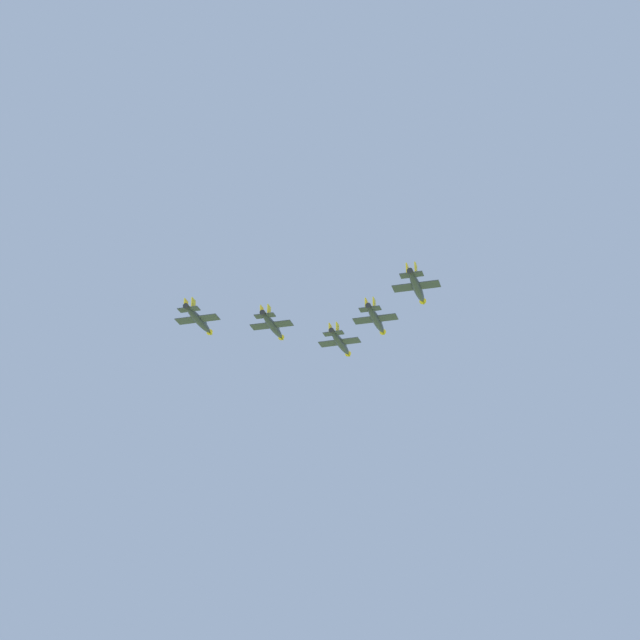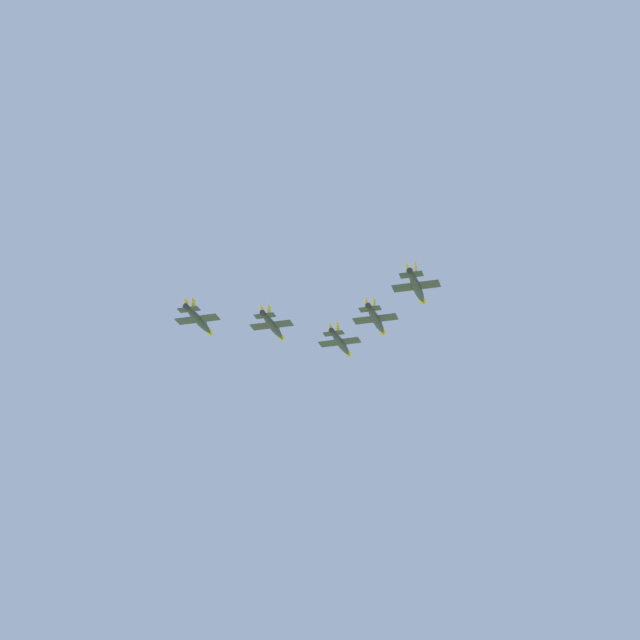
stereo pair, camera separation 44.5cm
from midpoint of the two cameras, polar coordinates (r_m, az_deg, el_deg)
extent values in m
ellipsoid|color=#2D3338|center=(261.81, 1.06, -1.24)|extent=(13.87, 7.32, 1.84)
cone|color=gold|center=(268.84, 1.53, -1.90)|extent=(2.30, 2.16, 1.56)
ellipsoid|color=#334751|center=(264.86, 1.24, -1.37)|extent=(2.80, 2.23, 1.07)
cube|color=#2D3338|center=(261.14, 1.01, -1.20)|extent=(7.02, 10.67, 0.18)
cube|color=gold|center=(262.35, 0.05, -1.31)|extent=(2.99, 1.81, 0.22)
cube|color=gold|center=(260.05, 1.99, -1.07)|extent=(2.99, 1.81, 0.22)
cube|color=#2D3338|center=(256.55, 0.68, -0.73)|extent=(3.99, 5.39, 0.18)
cube|color=gold|center=(257.58, 0.50, -0.51)|extent=(1.97, 1.03, 2.66)
cube|color=gold|center=(257.12, 0.90, -0.46)|extent=(1.97, 1.03, 2.66)
cylinder|color=black|center=(255.19, 0.59, -0.59)|extent=(1.45, 1.58, 1.29)
ellipsoid|color=#2D3338|center=(252.15, -2.62, -0.32)|extent=(13.50, 7.52, 1.80)
cone|color=gold|center=(258.92, -2.09, -1.02)|extent=(2.28, 2.15, 1.53)
ellipsoid|color=#334751|center=(255.10, -2.40, -0.46)|extent=(2.75, 2.24, 1.05)
cube|color=#2D3338|center=(251.50, -2.67, -0.28)|extent=(7.11, 10.45, 0.18)
cube|color=gold|center=(252.85, -3.64, -0.38)|extent=(2.92, 1.85, 0.22)
cube|color=gold|center=(250.27, -1.69, -0.15)|extent=(2.92, 1.85, 0.22)
cube|color=#2D3338|center=(247.09, -3.04, 0.23)|extent=(4.02, 5.29, 0.18)
cube|color=gold|center=(248.15, -3.21, 0.45)|extent=(1.92, 1.06, 2.61)
cube|color=gold|center=(247.63, -2.81, 0.50)|extent=(1.92, 1.06, 2.61)
cylinder|color=black|center=(245.79, -3.15, 0.38)|extent=(1.44, 1.57, 1.26)
ellipsoid|color=#2D3338|center=(245.00, 2.98, 0.01)|extent=(13.75, 7.55, 1.83)
cone|color=gold|center=(252.05, 3.40, -0.73)|extent=(2.31, 2.18, 1.56)
ellipsoid|color=#334751|center=(248.07, 3.15, -0.14)|extent=(2.79, 2.26, 1.07)
cube|color=#2D3338|center=(244.33, 2.95, 0.06)|extent=(7.17, 10.62, 0.18)
cube|color=gold|center=(245.30, 1.91, -0.06)|extent=(2.97, 1.86, 0.22)
cube|color=gold|center=(243.48, 4.00, 0.19)|extent=(2.97, 1.86, 0.22)
cube|color=#2D3338|center=(239.73, 2.66, 0.60)|extent=(4.06, 5.38, 0.18)
cube|color=gold|center=(240.74, 2.46, 0.82)|extent=(1.96, 1.06, 2.65)
cube|color=gold|center=(240.37, 2.88, 0.88)|extent=(1.96, 1.06, 2.65)
cylinder|color=black|center=(238.37, 2.57, 0.75)|extent=(1.46, 1.59, 1.28)
ellipsoid|color=#2D3338|center=(242.31, -6.60, 0.00)|extent=(13.43, 7.39, 1.79)
cone|color=gold|center=(248.82, -5.94, -0.74)|extent=(2.26, 2.13, 1.52)
ellipsoid|color=#334751|center=(245.16, -6.33, -0.15)|extent=(2.73, 2.21, 1.04)
cube|color=#2D3338|center=(241.69, -6.67, 0.04)|extent=(7.01, 10.38, 0.18)
cube|color=gold|center=(243.34, -7.64, -0.07)|extent=(2.90, 1.82, 0.21)
cube|color=gold|center=(240.15, -5.67, 0.18)|extent=(2.90, 1.82, 0.21)
cube|color=#2D3338|center=(237.46, -7.13, 0.57)|extent=(3.97, 5.25, 0.18)
cube|color=gold|center=(238.57, -7.28, 0.80)|extent=(1.91, 1.04, 2.59)
cube|color=gold|center=(237.92, -6.89, 0.85)|extent=(1.91, 1.04, 2.59)
cylinder|color=black|center=(236.21, -7.27, 0.73)|extent=(1.42, 1.55, 1.25)
ellipsoid|color=#2D3338|center=(229.29, 5.18, 1.77)|extent=(13.76, 7.67, 1.84)
cone|color=gold|center=(236.33, 5.54, 0.92)|extent=(2.33, 2.19, 1.56)
ellipsoid|color=#334751|center=(232.37, 5.32, 1.58)|extent=(2.80, 2.28, 1.07)
cube|color=#2D3338|center=(228.61, 5.15, 1.82)|extent=(7.25, 10.65, 0.18)
cube|color=gold|center=(229.37, 4.02, 1.70)|extent=(2.97, 1.88, 0.22)
cube|color=gold|center=(227.99, 6.28, 1.97)|extent=(2.97, 1.88, 0.22)
cube|color=#2D3338|center=(224.02, 4.89, 2.44)|extent=(4.10, 5.40, 0.18)
cube|color=gold|center=(225.03, 4.67, 2.68)|extent=(1.96, 1.08, 2.66)
cube|color=gold|center=(224.75, 5.13, 2.74)|extent=(1.96, 1.08, 2.66)
cylinder|color=black|center=(222.66, 4.82, 2.62)|extent=(1.47, 1.60, 1.29)
camera|label=1|loc=(0.22, -90.05, 0.02)|focal=59.46mm
camera|label=2|loc=(0.22, 89.95, -0.02)|focal=59.46mm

